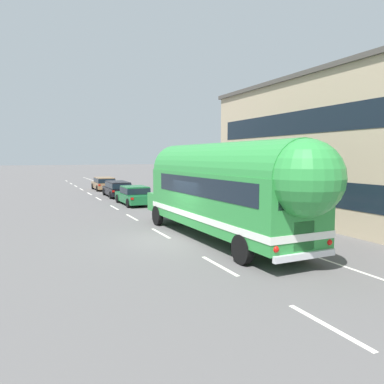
{
  "coord_description": "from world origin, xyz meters",
  "views": [
    {
      "loc": [
        -5.74,
        -14.78,
        3.56
      ],
      "look_at": [
        2.09,
        2.67,
        1.75
      ],
      "focal_mm": 35.39,
      "sensor_mm": 36.0,
      "label": 1
    }
  ],
  "objects": [
    {
      "name": "painted_bus",
      "position": [
        1.86,
        -1.28,
        2.3
      ],
      "size": [
        2.83,
        12.49,
        4.12
      ],
      "color": "#2D8C3D",
      "rests_on": "ground"
    },
    {
      "name": "ground_plane",
      "position": [
        0.0,
        0.0,
        0.0
      ],
      "size": [
        300.0,
        300.0,
        0.0
      ],
      "primitive_type": "plane",
      "color": "#565454"
    },
    {
      "name": "car_second",
      "position": [
        1.81,
        18.09,
        0.8
      ],
      "size": [
        1.97,
        4.76,
        1.37
      ],
      "color": "black",
      "rests_on": "ground"
    },
    {
      "name": "lane_markings",
      "position": [
        2.58,
        12.64,
        0.0
      ],
      "size": [
        3.8,
        80.0,
        0.01
      ],
      "color": "silver",
      "rests_on": "ground"
    },
    {
      "name": "car_lead",
      "position": [
        1.74,
        12.27,
        0.74
      ],
      "size": [
        1.99,
        4.56,
        1.37
      ],
      "color": "#196633",
      "rests_on": "ground"
    },
    {
      "name": "roadside_building",
      "position": [
        11.65,
        -0.21,
        3.93
      ],
      "size": [
        8.8,
        19.61,
        7.84
      ],
      "color": "tan",
      "rests_on": "ground"
    },
    {
      "name": "car_third",
      "position": [
        2.03,
        25.24,
        0.78
      ],
      "size": [
        2.03,
        4.42,
        1.37
      ],
      "color": "olive",
      "rests_on": "ground"
    }
  ]
}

